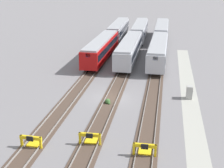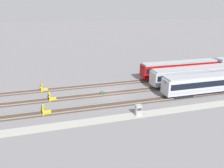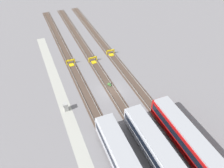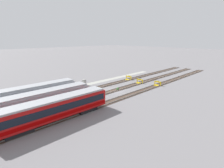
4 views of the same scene
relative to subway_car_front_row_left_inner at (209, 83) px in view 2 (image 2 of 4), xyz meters
The scene contains 13 objects.
ground_plane 18.06m from the subway_car_front_row_left_inner, 164.19° to the left, with size 400.00×400.00×0.00m, color slate.
service_walkway 17.95m from the subway_car_front_row_left_inner, 165.47° to the right, with size 54.00×2.00×0.01m, color #9E9E93.
rail_track_nearest 17.38m from the subway_car_front_row_left_inner, behind, with size 90.00×2.23×0.21m.
rail_track_near_inner 18.05m from the subway_car_front_row_left_inner, 164.19° to the left, with size 90.00×2.24×0.21m.
rail_track_middle 19.96m from the subway_car_front_row_left_inner, 150.38° to the left, with size 90.00×2.23×0.21m.
subway_car_front_row_left_inner is the anchor object (origin of this frame).
subway_car_front_row_rightmost 9.82m from the subway_car_front_row_left_inner, 90.00° to the left, with size 18.03×3.03×3.70m.
subway_car_back_row_leftmost 4.93m from the subway_car_front_row_left_inner, 90.00° to the left, with size 18.00×2.86×3.70m.
bumper_stop_nearest_track 29.10m from the subway_car_front_row_left_inner, behind, with size 1.34×2.00×1.22m.
bumper_stop_near_inner_track 28.56m from the subway_car_front_row_left_inner, behind, with size 1.37×2.01×1.22m.
bumper_stop_middle_track 31.13m from the subway_car_front_row_left_inner, 161.61° to the left, with size 1.37×2.01×1.22m.
electrical_cabinet 16.32m from the subway_car_front_row_left_inner, 164.33° to the right, with size 0.90×0.73×1.60m.
weed_clump 19.67m from the subway_car_front_row_left_inner, 164.95° to the left, with size 0.92×0.70×0.64m.
Camera 2 is at (-10.11, -36.27, 15.45)m, focal length 35.00 mm.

